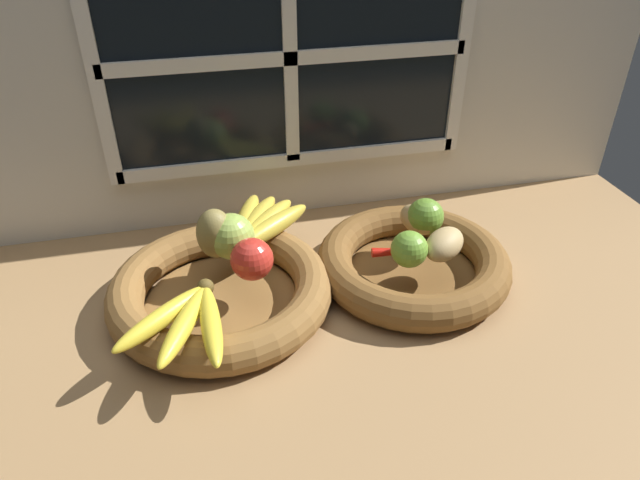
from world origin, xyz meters
TOP-DOWN VIEW (x-y plane):
  - ground_plane at (0.00, 0.00)cm, footprint 140.00×90.00cm
  - back_wall at (0.00, 29.77)cm, footprint 140.00×4.60cm
  - fruit_bowl_left at (-16.76, 2.45)cm, footprint 35.12×35.12cm
  - fruit_bowl_right at (15.36, 2.45)cm, footprint 32.32×32.32cm
  - apple_red_right at (-11.64, 0.77)cm, footprint 6.57×6.57cm
  - apple_green_back at (-13.99, 7.13)cm, footprint 7.42×7.42cm
  - pear_brown at (-16.45, 7.74)cm, footprint 6.60×6.50cm
  - banana_bunch_front at (-21.99, -8.76)cm, footprint 15.07×17.83cm
  - banana_bunch_back at (-8.99, 13.00)cm, footprint 16.51×18.88cm
  - potato_small at (18.80, -0.99)cm, footprint 9.82×9.33cm
  - potato_back at (17.51, 7.18)cm, footprint 6.85×8.40cm
  - lime_near at (12.58, -1.72)cm, footprint 5.86×5.86cm
  - lime_far at (18.60, 6.62)cm, footprint 6.26×6.26cm
  - chili_pepper at (14.01, 0.65)cm, footprint 12.90×3.52cm

SIDE VIEW (x-z plane):
  - ground_plane at x=0.00cm, z-range -3.00..0.00cm
  - fruit_bowl_left at x=-16.76cm, z-range -0.18..5.68cm
  - fruit_bowl_right at x=15.36cm, z-range -0.17..5.68cm
  - chili_pepper at x=14.01cm, z-range 5.86..7.46cm
  - banana_bunch_front at x=-21.99cm, z-range 5.86..8.63cm
  - banana_bunch_back at x=-8.99cm, z-range 5.86..9.16cm
  - potato_back at x=17.51cm, z-range 5.86..10.61cm
  - potato_small at x=18.80cm, z-range 5.86..10.70cm
  - lime_near at x=12.58cm, z-range 5.86..11.72cm
  - lime_far at x=18.60cm, z-range 5.86..12.12cm
  - apple_red_right at x=-11.64cm, z-range 5.86..12.43cm
  - apple_green_back at x=-13.99cm, z-range 5.86..13.28cm
  - pear_brown at x=-16.45cm, z-range 5.86..14.32cm
  - back_wall at x=0.00cm, z-range 0.38..55.38cm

